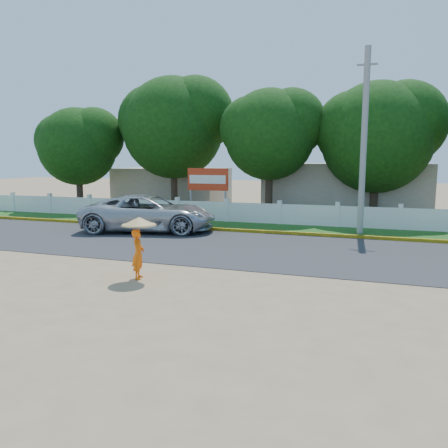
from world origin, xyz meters
name	(u,v)px	position (x,y,z in m)	size (l,w,h in m)	color
ground	(202,277)	(0.00, 0.00, 0.00)	(120.00, 120.00, 0.00)	#9E8460
road	(245,248)	(0.00, 4.50, 0.01)	(60.00, 7.00, 0.02)	#38383A
grass_verge	(274,228)	(0.00, 9.75, 0.01)	(60.00, 3.50, 0.03)	#2D601E
curb	(266,232)	(0.00, 8.05, 0.08)	(40.00, 0.18, 0.16)	yellow
fence	(280,214)	(0.00, 11.20, 0.55)	(40.00, 0.10, 1.10)	silver
building_near	(346,188)	(3.00, 18.00, 1.60)	(10.00, 6.00, 3.20)	#B7AD99
building_far	(173,186)	(-10.00, 19.00, 1.40)	(8.00, 5.00, 2.80)	#B7AD99
utility_pole	(364,142)	(4.18, 9.48, 4.21)	(0.28, 0.28, 8.43)	gray
vehicle	(149,213)	(-5.51, 6.90, 0.89)	(2.94, 6.38, 1.77)	#AFB3B8
monk_with_parasol	(139,239)	(-1.65, -0.78, 1.18)	(0.99, 0.99, 1.81)	orange
billboard	(208,182)	(-4.53, 12.30, 2.14)	(2.50, 0.13, 2.95)	gray
tree_row	(369,130)	(4.33, 14.31, 5.07)	(38.80, 7.97, 9.34)	#473828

